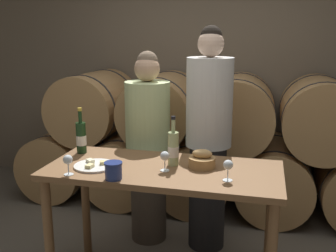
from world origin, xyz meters
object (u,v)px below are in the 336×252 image
Objects in this scene: person_left at (148,148)px; blue_crock at (113,170)px; wine_bottle_red at (81,137)px; wine_glass_far_left at (68,161)px; wine_bottle_white at (173,148)px; person_right at (208,140)px; bread_basket at (202,160)px; wine_glass_center at (228,166)px; wine_glass_left at (165,157)px; cheese_plate at (95,165)px; tasting_table at (163,186)px.

person_left is 14.50× the size of blue_crock.
wine_bottle_red is 0.46m from wine_glass_far_left.
wine_bottle_red is 1.01× the size of wine_bottle_white.
person_right is 5.37× the size of wine_bottle_red.
person_right is 0.57m from bread_basket.
person_left is 12.41× the size of wine_glass_far_left.
person_left reaches higher than bread_basket.
wine_glass_center reaches higher than blue_crock.
wine_bottle_red is 2.59× the size of wine_glass_left.
person_left is at bearing 78.56° from cheese_plate.
blue_crock is 0.69m from wine_glass_center.
person_right is at bearing 63.82° from blue_crock.
wine_glass_far_left is 0.99m from wine_glass_center.
blue_crock is at bearing -0.45° from wine_glass_far_left.
wine_glass_left is (0.69, -0.23, -0.02)m from wine_bottle_red.
wine_bottle_red reaches higher than wine_glass_center.
blue_crock is (-0.24, -0.28, 0.19)m from tasting_table.
blue_crock is 0.30m from wine_glass_far_left.
wine_glass_left is at bearing -101.99° from wine_bottle_white.
tasting_table is at bearing 162.68° from wine_glass_center.
wine_glass_far_left is at bearing -118.30° from cheese_plate.
wine_bottle_white reaches higher than wine_glass_left.
wine_glass_center is at bearing 8.05° from wine_glass_far_left.
bread_basket is (0.49, 0.34, -0.01)m from blue_crock.
wine_bottle_red is (-0.88, -0.46, 0.09)m from person_right.
tasting_table is 11.85× the size of wine_glass_left.
bread_basket reaches higher than blue_crock.
wine_glass_far_left reaches higher than bread_basket.
bread_basket is at bearing -46.25° from person_left.
person_left is at bearing 179.99° from person_right.
wine_glass_center reaches higher than bread_basket.
wine_glass_left is at bearing 39.41° from blue_crock.
wine_bottle_red is at bearing 171.61° from wine_bottle_white.
tasting_table is 0.85× the size of person_right.
blue_crock is at bearing -116.18° from person_right.
person_right reaches higher than wine_glass_center.
wine_glass_center is (0.67, 0.14, 0.03)m from blue_crock.
person_left reaches higher than wine_bottle_white.
cheese_plate is 2.10× the size of wine_glass_left.
wine_glass_far_left is (0.13, -0.45, -0.02)m from wine_bottle_red.
wine_bottle_red reaches higher than wine_glass_far_left.
tasting_table is 8.72× the size of bread_basket.
wine_glass_far_left is at bearing -129.50° from person_right.
bread_basket reaches higher than cheese_plate.
blue_crock is at bearing -86.39° from person_left.
blue_crock is (0.43, -0.45, -0.06)m from wine_bottle_red.
person_left is 9.13× the size of bread_basket.
person_left is at bearing 51.23° from wine_bottle_red.
wine_glass_center is at bearing -15.62° from wine_bottle_red.
wine_glass_left is at bearing 169.26° from wine_glass_center.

